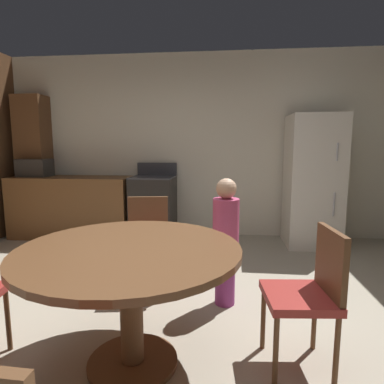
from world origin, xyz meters
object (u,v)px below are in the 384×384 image
(refrigerator, at_px, (313,181))
(chair_east, at_px, (310,289))
(person_child, at_px, (226,239))
(microwave, at_px, (35,168))
(oven_range, at_px, (154,207))
(chair_north, at_px, (147,237))
(dining_table, at_px, (130,271))

(refrigerator, xyz_separation_m, chair_east, (-0.66, -2.54, -0.38))
(person_child, bearing_deg, microwave, -89.08)
(microwave, bearing_deg, chair_east, -37.87)
(refrigerator, bearing_deg, microwave, 179.28)
(oven_range, height_order, refrigerator, refrigerator)
(chair_north, xyz_separation_m, person_child, (0.73, -0.23, 0.08))
(oven_range, distance_m, person_child, 2.13)
(dining_table, bearing_deg, refrigerator, 56.75)
(oven_range, height_order, dining_table, oven_range)
(oven_range, height_order, chair_north, oven_range)
(chair_north, bearing_deg, dining_table, 0.00)
(refrigerator, height_order, dining_table, refrigerator)
(microwave, distance_m, dining_table, 3.54)
(microwave, distance_m, chair_east, 4.26)
(chair_east, xyz_separation_m, person_child, (-0.51, 0.74, 0.08))
(oven_range, xyz_separation_m, chair_east, (1.55, -2.60, 0.03))
(microwave, distance_m, chair_north, 2.70)
(refrigerator, bearing_deg, chair_east, -104.47)
(dining_table, relative_size, chair_east, 1.53)
(oven_range, relative_size, microwave, 2.50)
(microwave, height_order, dining_table, microwave)
(refrigerator, relative_size, microwave, 4.00)
(chair_east, bearing_deg, oven_range, -64.45)
(chair_north, height_order, person_child, person_child)
(chair_east, bearing_deg, dining_table, 0.00)
(microwave, relative_size, chair_north, 0.51)
(refrigerator, xyz_separation_m, person_child, (-1.16, -1.80, -0.30))
(chair_east, bearing_deg, refrigerator, -109.73)
(chair_east, height_order, person_child, person_child)
(oven_range, height_order, person_child, oven_range)
(person_child, bearing_deg, chair_east, 68.56)
(oven_range, xyz_separation_m, person_child, (1.04, -1.86, 0.11))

